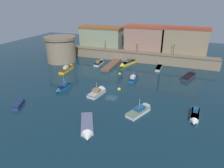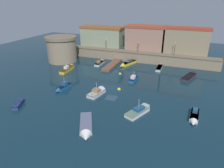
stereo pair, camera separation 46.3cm
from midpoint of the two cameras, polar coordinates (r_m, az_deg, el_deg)
ground_plane at (r=44.16m, az=0.12°, el=-1.09°), size 121.92×121.92×0.00m
quay_wall at (r=63.26m, az=7.30°, el=7.82°), size 47.59×3.17×3.06m
old_town_backdrop at (r=66.27m, az=7.52°, el=12.96°), size 41.14×6.10×7.90m
fortress_tower at (r=64.23m, az=-13.98°, el=9.74°), size 9.54×9.54×7.69m
pier_dock at (r=58.65m, az=0.35°, el=5.53°), size 2.33×11.30×0.70m
quay_lamp_0 at (r=65.55m, az=-1.50°, el=11.88°), size 0.32×0.32×3.25m
quay_lamp_1 at (r=62.34m, az=7.75°, el=10.95°), size 0.32×0.32×3.04m
quay_lamp_2 at (r=60.74m, az=17.77°, el=10.07°), size 0.32×0.32×3.62m
moored_boat_0 at (r=56.24m, az=-12.14°, el=4.40°), size 1.98×7.37×3.03m
moored_boat_1 at (r=35.43m, az=8.76°, el=-7.24°), size 4.09×6.30×3.32m
moored_boat_2 at (r=59.43m, az=4.68°, el=5.89°), size 3.75×7.30×3.28m
moored_boat_3 at (r=40.89m, az=-24.72°, el=-4.92°), size 2.75×4.32×1.07m
moored_boat_4 at (r=53.62m, az=21.77°, el=2.16°), size 3.92×7.32×1.70m
moored_boat_5 at (r=35.68m, az=22.83°, el=-8.64°), size 1.58×5.14×1.61m
moored_boat_6 at (r=44.36m, az=-13.63°, el=-0.95°), size 1.62×4.86×2.88m
moored_boat_7 at (r=41.61m, az=-3.46°, el=-2.11°), size 2.74×5.68×3.30m
moored_boat_8 at (r=60.66m, az=-3.09°, el=6.20°), size 1.76×5.94×1.71m
moored_boat_9 at (r=58.12m, az=13.76°, el=4.73°), size 1.30×6.40×1.19m
moored_boat_10 at (r=30.89m, az=-7.04°, el=-12.43°), size 4.80×7.00×1.70m
moored_boat_11 at (r=48.27m, az=6.64°, el=1.61°), size 1.50×4.68×2.68m
mooring_buoy_0 at (r=43.40m, az=2.32°, el=-1.57°), size 0.78×0.78×0.78m
mooring_buoy_1 at (r=52.31m, az=2.57°, el=2.88°), size 0.74×0.74×0.74m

